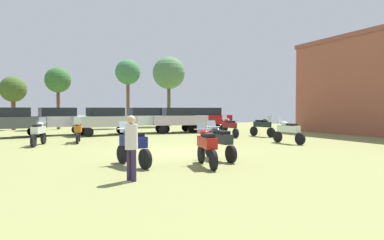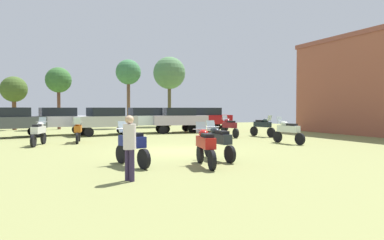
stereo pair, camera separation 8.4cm
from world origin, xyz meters
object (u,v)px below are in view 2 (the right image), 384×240
motorcycle_9 (263,126)px  motorcycle_4 (39,132)px  car_1 (179,118)px  car_6 (58,119)px  car_2 (205,118)px  motorcycle_3 (229,126)px  motorcycle_7 (288,130)px  motorcycle_1 (132,144)px  tree_4 (14,90)px  tree_3 (169,73)px  car_4 (145,118)px  motorcycle_2 (218,141)px  car_3 (10,120)px  tree_2 (59,81)px  car_5 (106,119)px  tree_1 (128,73)px  motorcycle_5 (78,130)px  person_3 (130,143)px  motorcycle_6 (205,145)px

motorcycle_9 → motorcycle_4: bearing=-11.5°
car_1 → car_6: size_ratio=1.00×
car_2 → motorcycle_3: bearing=173.3°
motorcycle_7 → car_2: car_2 is taller
motorcycle_1 → car_2: car_2 is taller
tree_4 → tree_3: bearing=1.3°
car_4 → car_1: bearing=-109.6°
motorcycle_1 → motorcycle_2: 3.31m
motorcycle_4 → tree_3: (13.06, 15.50, 5.04)m
car_3 → tree_2: size_ratio=0.79×
car_1 → car_5: (-5.80, -0.09, 0.00)m
motorcycle_1 → motorcycle_4: 8.66m
motorcycle_3 → car_2: size_ratio=0.50×
car_3 → motorcycle_1: bearing=-171.4°
car_5 → tree_1: size_ratio=0.67×
motorcycle_1 → car_4: 15.53m
motorcycle_1 → tree_2: (-1.11, 22.71, 3.79)m
car_1 → car_5: 5.80m
motorcycle_7 → tree_3: size_ratio=0.30×
motorcycle_1 → motorcycle_9: motorcycle_9 is taller
motorcycle_4 → car_2: bearing=43.8°
car_5 → tree_4: bearing=23.8°
motorcycle_5 → car_4: car_4 is taller
tree_2 → motorcycle_1: bearing=-87.2°
motorcycle_5 → car_1: 9.56m
motorcycle_3 → motorcycle_9: bearing=-14.4°
motorcycle_2 → motorcycle_9: bearing=44.6°
car_4 → tree_1: 8.65m
car_1 → car_2: (2.56, 0.56, 0.00)m
person_3 → tree_4: size_ratio=0.36×
tree_1 → motorcycle_6: bearing=-97.6°
motorcycle_7 → car_1: bearing=96.6°
motorcycle_2 → tree_2: (-4.42, 22.73, 3.80)m
motorcycle_2 → motorcycle_9: (7.89, 8.06, 0.02)m
car_3 → car_5: 6.17m
motorcycle_3 → car_4: bearing=123.9°
motorcycle_4 → car_6: bearing=97.5°
person_3 → tree_1: (5.99, 24.56, 4.44)m
motorcycle_1 → motorcycle_6: motorcycle_1 is taller
motorcycle_6 → car_4: 16.06m
motorcycle_7 → motorcycle_9: size_ratio=1.02×
car_5 → tree_4: (-6.43, 9.57, 2.44)m
tree_1 → tree_2: tree_1 is taller
car_5 → motorcycle_6: bearing=172.4°
motorcycle_4 → tree_2: size_ratio=0.37×
motorcycle_6 → motorcycle_9: bearing=56.8°
motorcycle_6 → motorcycle_7: bearing=43.7°
car_6 → motorcycle_9: bearing=-127.3°
motorcycle_5 → car_6: bearing=-73.5°
person_3 → tree_3: tree_3 is taller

